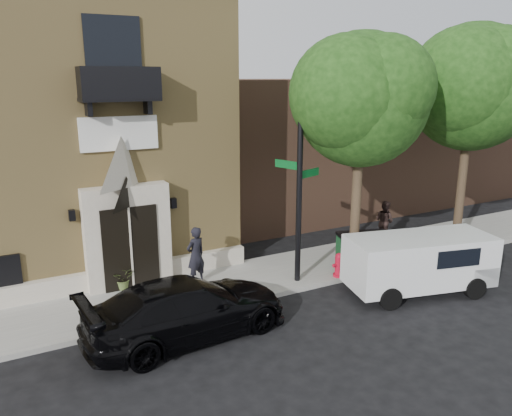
{
  "coord_description": "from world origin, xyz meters",
  "views": [
    {
      "loc": [
        -4.4,
        -12.04,
        6.54
      ],
      "look_at": [
        3.09,
        2.0,
        2.32
      ],
      "focal_mm": 35.0,
      "sensor_mm": 36.0,
      "label": 1
    }
  ],
  "objects_px": {
    "black_sedan": "(187,309)",
    "dumpster": "(364,250)",
    "cargo_van": "(424,261)",
    "street_sign": "(299,178)",
    "pedestrian_near": "(196,255)",
    "fire_hydrant": "(339,265)",
    "pedestrian_far": "(384,221)"
  },
  "relations": [
    {
      "from": "fire_hydrant",
      "to": "pedestrian_near",
      "type": "xyz_separation_m",
      "value": [
        -4.34,
        1.69,
        0.53
      ]
    },
    {
      "from": "fire_hydrant",
      "to": "dumpster",
      "type": "xyz_separation_m",
      "value": [
        1.34,
        0.37,
        0.19
      ]
    },
    {
      "from": "cargo_van",
      "to": "dumpster",
      "type": "height_order",
      "value": "cargo_van"
    },
    {
      "from": "street_sign",
      "to": "fire_hydrant",
      "type": "height_order",
      "value": "street_sign"
    },
    {
      "from": "fire_hydrant",
      "to": "pedestrian_near",
      "type": "distance_m",
      "value": 4.69
    },
    {
      "from": "street_sign",
      "to": "pedestrian_near",
      "type": "bearing_deg",
      "value": 137.36
    },
    {
      "from": "fire_hydrant",
      "to": "dumpster",
      "type": "bearing_deg",
      "value": 15.22
    },
    {
      "from": "fire_hydrant",
      "to": "dumpster",
      "type": "distance_m",
      "value": 1.4
    },
    {
      "from": "cargo_van",
      "to": "street_sign",
      "type": "bearing_deg",
      "value": 156.44
    },
    {
      "from": "cargo_van",
      "to": "street_sign",
      "type": "height_order",
      "value": "street_sign"
    },
    {
      "from": "cargo_van",
      "to": "dumpster",
      "type": "xyz_separation_m",
      "value": [
        -0.42,
        2.31,
        -0.29
      ]
    },
    {
      "from": "street_sign",
      "to": "pedestrian_near",
      "type": "distance_m",
      "value": 4.05
    },
    {
      "from": "pedestrian_far",
      "to": "dumpster",
      "type": "bearing_deg",
      "value": 112.42
    },
    {
      "from": "cargo_van",
      "to": "pedestrian_near",
      "type": "xyz_separation_m",
      "value": [
        -6.1,
        3.64,
        0.06
      ]
    },
    {
      "from": "fire_hydrant",
      "to": "pedestrian_far",
      "type": "relative_size",
      "value": 0.49
    },
    {
      "from": "fire_hydrant",
      "to": "cargo_van",
      "type": "bearing_deg",
      "value": -47.95
    },
    {
      "from": "pedestrian_far",
      "to": "street_sign",
      "type": "bearing_deg",
      "value": 95.6
    },
    {
      "from": "pedestrian_near",
      "to": "pedestrian_far",
      "type": "xyz_separation_m",
      "value": [
        8.17,
        0.43,
        -0.11
      ]
    },
    {
      "from": "dumpster",
      "to": "pedestrian_near",
      "type": "distance_m",
      "value": 5.84
    },
    {
      "from": "dumpster",
      "to": "pedestrian_near",
      "type": "xyz_separation_m",
      "value": [
        -5.68,
        1.32,
        0.35
      ]
    },
    {
      "from": "fire_hydrant",
      "to": "pedestrian_near",
      "type": "bearing_deg",
      "value": 158.72
    },
    {
      "from": "street_sign",
      "to": "pedestrian_near",
      "type": "xyz_separation_m",
      "value": [
        -2.97,
        1.29,
        -2.43
      ]
    },
    {
      "from": "cargo_van",
      "to": "street_sign",
      "type": "distance_m",
      "value": 4.63
    },
    {
      "from": "black_sedan",
      "to": "pedestrian_far",
      "type": "distance_m",
      "value": 10.04
    },
    {
      "from": "fire_hydrant",
      "to": "pedestrian_far",
      "type": "bearing_deg",
      "value": 28.97
    },
    {
      "from": "pedestrian_near",
      "to": "pedestrian_far",
      "type": "distance_m",
      "value": 8.18
    },
    {
      "from": "black_sedan",
      "to": "dumpster",
      "type": "distance_m",
      "value": 7.17
    },
    {
      "from": "pedestrian_far",
      "to": "cargo_van",
      "type": "bearing_deg",
      "value": 140.21
    },
    {
      "from": "street_sign",
      "to": "cargo_van",
      "type": "bearing_deg",
      "value": -56.04
    },
    {
      "from": "dumpster",
      "to": "pedestrian_far",
      "type": "relative_size",
      "value": 1.2
    },
    {
      "from": "black_sedan",
      "to": "pedestrian_near",
      "type": "bearing_deg",
      "value": -30.43
    },
    {
      "from": "pedestrian_near",
      "to": "pedestrian_far",
      "type": "bearing_deg",
      "value": 164.59
    }
  ]
}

